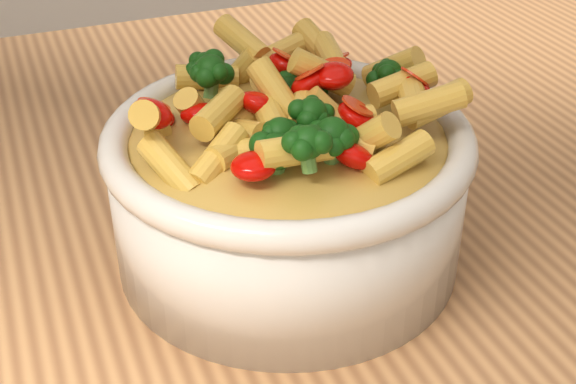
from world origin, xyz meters
name	(u,v)px	position (x,y,z in m)	size (l,w,h in m)	color
table	(197,339)	(0.00, 0.00, 0.80)	(1.20, 0.80, 0.90)	tan
serving_bowl	(288,190)	(0.05, -0.05, 0.95)	(0.22, 0.22, 0.10)	silver
pasta_salad	(288,104)	(0.05, -0.05, 1.01)	(0.17, 0.17, 0.04)	gold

